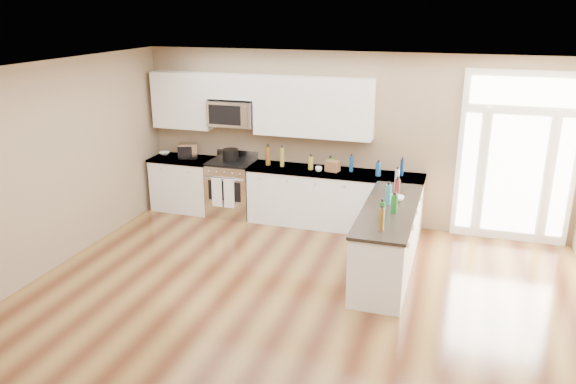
{
  "coord_description": "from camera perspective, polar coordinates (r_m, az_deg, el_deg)",
  "views": [
    {
      "loc": [
        1.74,
        -4.79,
        3.48
      ],
      "look_at": [
        -0.41,
        2.0,
        1.1
      ],
      "focal_mm": 35.0,
      "sensor_mm": 36.0,
      "label": 1
    }
  ],
  "objects": [
    {
      "name": "entry_door",
      "position": [
        9.05,
        22.17,
        3.18
      ],
      "size": [
        1.7,
        0.1,
        2.6
      ],
      "color": "white",
      "rests_on": "ground"
    },
    {
      "name": "stockpot",
      "position": [
        9.65,
        -5.86,
        3.83
      ],
      "size": [
        0.36,
        0.36,
        0.21
      ],
      "primitive_type": "cylinder",
      "rotation": [
        0.0,
        0.0,
        0.41
      ],
      "color": "black",
      "rests_on": "kitchen_range"
    },
    {
      "name": "ground",
      "position": [
        6.17,
        -2.06,
        -15.83
      ],
      "size": [
        8.0,
        8.0,
        0.0
      ],
      "primitive_type": "plane",
      "color": "#4D2715"
    },
    {
      "name": "counter_bottles",
      "position": [
        8.31,
        6.31,
        1.51
      ],
      "size": [
        2.39,
        2.44,
        0.32
      ],
      "color": "#19591E",
      "rests_on": "back_cabinet_right"
    },
    {
      "name": "upper_cabinet_right",
      "position": [
        9.07,
        2.55,
        8.59
      ],
      "size": [
        1.94,
        0.33,
        0.95
      ],
      "primitive_type": "cube",
      "color": "white",
      "rests_on": "room_shell"
    },
    {
      "name": "back_cabinet_right",
      "position": [
        9.21,
        4.68,
        -0.87
      ],
      "size": [
        2.85,
        0.66,
        0.94
      ],
      "color": "white",
      "rests_on": "ground"
    },
    {
      "name": "bowl_peninsula",
      "position": [
        7.8,
        10.99,
        -0.63
      ],
      "size": [
        0.25,
        0.25,
        0.06
      ],
      "primitive_type": "imported",
      "rotation": [
        0.0,
        0.0,
        0.3
      ],
      "color": "white",
      "rests_on": "peninsula_cabinet"
    },
    {
      "name": "upper_cabinet_left",
      "position": [
        9.91,
        -10.62,
        9.15
      ],
      "size": [
        1.04,
        0.33,
        0.95
      ],
      "primitive_type": "cube",
      "color": "white",
      "rests_on": "room_shell"
    },
    {
      "name": "cardboard_box",
      "position": [
        9.02,
        4.55,
        2.64
      ],
      "size": [
        0.24,
        0.2,
        0.17
      ],
      "primitive_type": "cube",
      "rotation": [
        0.0,
        0.0,
        -0.25
      ],
      "color": "brown",
      "rests_on": "back_cabinet_right"
    },
    {
      "name": "kitchen_range",
      "position": [
        9.73,
        -5.73,
        0.43
      ],
      "size": [
        0.77,
        0.68,
        1.08
      ],
      "color": "silver",
      "rests_on": "ground"
    },
    {
      "name": "microwave",
      "position": [
        9.51,
        -5.66,
        7.97
      ],
      "size": [
        0.78,
        0.41,
        0.42
      ],
      "color": "silver",
      "rests_on": "room_shell"
    },
    {
      "name": "cup_counter",
      "position": [
        8.99,
        3.13,
        2.33
      ],
      "size": [
        0.13,
        0.13,
        0.08
      ],
      "primitive_type": "imported",
      "rotation": [
        0.0,
        0.0,
        -0.27
      ],
      "color": "white",
      "rests_on": "back_cabinet_right"
    },
    {
      "name": "bowl_left",
      "position": [
        10.27,
        -12.43,
        3.86
      ],
      "size": [
        0.24,
        0.24,
        0.05
      ],
      "primitive_type": "imported",
      "rotation": [
        0.0,
        0.0,
        0.36
      ],
      "color": "white",
      "rests_on": "back_cabinet_left"
    },
    {
      "name": "room_shell",
      "position": [
        5.4,
        -2.27,
        -0.67
      ],
      "size": [
        8.0,
        8.0,
        8.0
      ],
      "color": "#91795B",
      "rests_on": "ground"
    },
    {
      "name": "upper_cabinet_short",
      "position": [
        9.47,
        -5.65,
        10.63
      ],
      "size": [
        0.82,
        0.33,
        0.4
      ],
      "primitive_type": "cube",
      "color": "white",
      "rests_on": "room_shell"
    },
    {
      "name": "peninsula_cabinet",
      "position": [
        7.71,
        10.08,
        -5.08
      ],
      "size": [
        0.69,
        2.32,
        0.94
      ],
      "color": "white",
      "rests_on": "ground"
    },
    {
      "name": "back_cabinet_left",
      "position": [
        10.12,
        -10.46,
        0.69
      ],
      "size": [
        1.1,
        0.66,
        0.94
      ],
      "color": "white",
      "rests_on": "ground"
    },
    {
      "name": "toaster_oven",
      "position": [
        9.93,
        -10.09,
        4.17
      ],
      "size": [
        0.38,
        0.35,
        0.27
      ],
      "primitive_type": "cube",
      "rotation": [
        0.0,
        0.0,
        0.42
      ],
      "color": "silver",
      "rests_on": "back_cabinet_left"
    }
  ]
}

